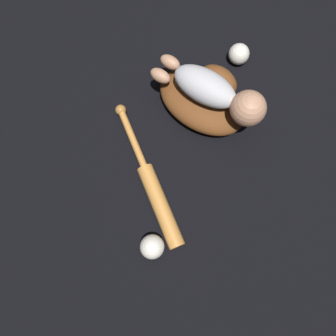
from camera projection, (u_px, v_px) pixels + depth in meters
ground_plane at (196, 118)px, 1.16m from camera, size 6.00×6.00×0.00m
baseball_glove at (205, 98)px, 1.12m from camera, size 0.36×0.30×0.10m
baby_figure at (217, 93)px, 1.02m from camera, size 0.39×0.21×0.11m
baseball_bat at (154, 190)px, 1.06m from camera, size 0.51×0.19×0.05m
baseball at (152, 247)px, 0.99m from camera, size 0.08×0.08×0.08m
baseball_spare at (239, 54)px, 1.19m from camera, size 0.08×0.08×0.08m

